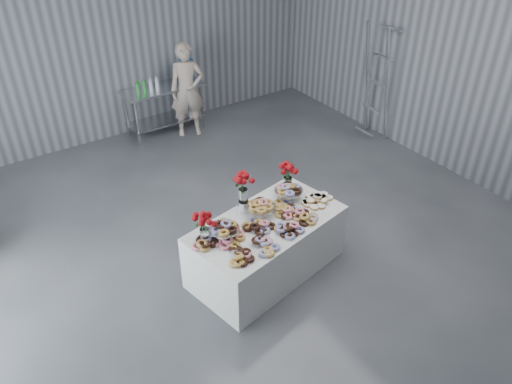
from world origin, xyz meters
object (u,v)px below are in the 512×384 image
Objects in this scene: display_table at (267,246)px; water_jug at (186,68)px; prep_table at (164,101)px; stepladder at (377,83)px; person at (187,90)px.

water_jug is (1.13, 4.19, 0.77)m from display_table.
display_table is 4.24m from prep_table.
prep_table is at bearing 143.04° from stepladder.
display_table is at bearing -152.91° from stepladder.
person reaches higher than display_table.
stepladder is (3.68, 1.88, 0.68)m from display_table.
stepladder reaches higher than display_table.
prep_table is at bearing 180.00° from water_jug.
prep_table is 0.87× the size of person.
prep_table is at bearing 81.47° from display_table.
display_table is 4.03m from person.
water_jug is 3.44m from stepladder.
person is at bearing 75.93° from display_table.
person is 3.38m from stepladder.
water_jug reaches higher than prep_table.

